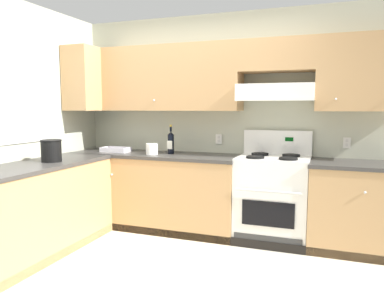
# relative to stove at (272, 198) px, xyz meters

# --- Properties ---
(ground_plane) EXTENTS (7.04, 7.04, 0.00)m
(ground_plane) POSITION_rel_stove_xyz_m (-0.89, -1.25, -0.48)
(ground_plane) COLOR beige
(wall_back) EXTENTS (4.68, 0.57, 2.55)m
(wall_back) POSITION_rel_stove_xyz_m (-0.49, 0.27, 1.00)
(wall_back) COLOR #B7BAA3
(wall_back) RESTS_ON ground_plane
(wall_left) EXTENTS (0.47, 4.00, 2.55)m
(wall_left) POSITION_rel_stove_xyz_m (-2.48, -1.03, 0.87)
(wall_left) COLOR #B7BAA3
(wall_left) RESTS_ON ground_plane
(counter_back_run) EXTENTS (3.60, 0.65, 0.91)m
(counter_back_run) POSITION_rel_stove_xyz_m (-0.80, -0.01, -0.03)
(counter_back_run) COLOR tan
(counter_back_run) RESTS_ON ground_plane
(counter_left_run) EXTENTS (0.63, 1.91, 0.91)m
(counter_left_run) POSITION_rel_stove_xyz_m (-2.13, -1.26, -0.03)
(counter_left_run) COLOR tan
(counter_left_run) RESTS_ON ground_plane
(stove) EXTENTS (0.76, 0.62, 1.20)m
(stove) POSITION_rel_stove_xyz_m (0.00, 0.00, 0.00)
(stove) COLOR white
(stove) RESTS_ON ground_plane
(wine_bottle) EXTENTS (0.08, 0.08, 0.35)m
(wine_bottle) POSITION_rel_stove_xyz_m (-1.22, 0.04, 0.57)
(wine_bottle) COLOR black
(wine_bottle) RESTS_ON counter_back_run
(bowl) EXTENTS (0.34, 0.21, 0.06)m
(bowl) POSITION_rel_stove_xyz_m (-1.93, -0.02, 0.45)
(bowl) COLOR silver
(bowl) RESTS_ON counter_back_run
(bucket) EXTENTS (0.21, 0.21, 0.22)m
(bucket) POSITION_rel_stove_xyz_m (-2.09, -1.00, 0.55)
(bucket) COLOR black
(bucket) RESTS_ON counter_left_run
(paper_towel_roll) EXTENTS (0.14, 0.14, 0.13)m
(paper_towel_roll) POSITION_rel_stove_xyz_m (-1.39, -0.11, 0.50)
(paper_towel_roll) COLOR white
(paper_towel_roll) RESTS_ON counter_back_run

